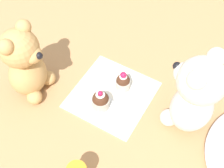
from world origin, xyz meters
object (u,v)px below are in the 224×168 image
(cupcake_near_tan_bear, at_px, (101,100))
(cupcake_near_cream_bear, at_px, (123,82))
(teddy_bear_cream, at_px, (195,95))
(saucer_plate, at_px, (101,106))
(teddy_bear_tan, at_px, (25,64))

(cupcake_near_tan_bear, bearing_deg, cupcake_near_cream_bear, 167.96)
(cupcake_near_cream_bear, bearing_deg, teddy_bear_cream, 87.34)
(cupcake_near_cream_bear, distance_m, cupcake_near_tan_bear, 0.10)
(cupcake_near_cream_bear, distance_m, saucer_plate, 0.10)
(teddy_bear_tan, height_order, saucer_plate, teddy_bear_tan)
(teddy_bear_tan, xyz_separation_m, cupcake_near_tan_bear, (-0.04, 0.21, -0.08))
(teddy_bear_tan, bearing_deg, cupcake_near_cream_bear, -65.44)
(teddy_bear_tan, bearing_deg, cupcake_near_tan_bear, -84.44)
(saucer_plate, bearing_deg, teddy_bear_cream, 110.34)
(saucer_plate, height_order, cupcake_near_tan_bear, cupcake_near_tan_bear)
(teddy_bear_tan, bearing_deg, teddy_bear_cream, -79.72)
(teddy_bear_cream, distance_m, cupcake_near_tan_bear, 0.26)
(cupcake_near_tan_bear, bearing_deg, teddy_bear_cream, 110.34)
(teddy_bear_tan, xyz_separation_m, cupcake_near_cream_bear, (-0.14, 0.23, -0.08))
(teddy_bear_cream, bearing_deg, teddy_bear_tan, -63.80)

